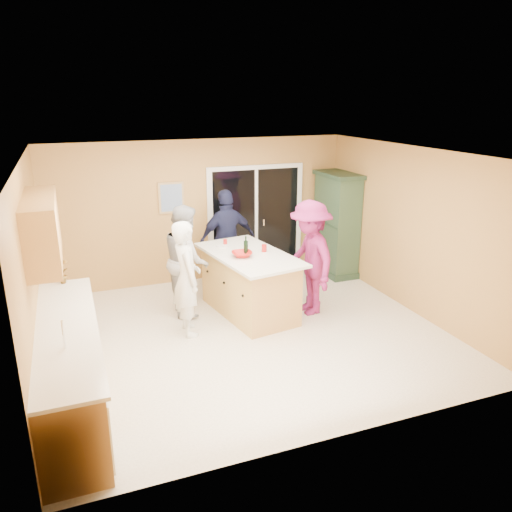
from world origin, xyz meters
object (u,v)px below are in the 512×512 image
object	(u,v)px
kitchen_island	(249,285)
woman_navy	(227,240)
green_hutch	(336,225)
woman_white	(187,278)
woman_grey	(186,259)
woman_magenta	(310,258)

from	to	relation	value
kitchen_island	woman_navy	size ratio (longest dim) A/B	1.14
green_hutch	woman_white	distance (m)	3.64
woman_white	green_hutch	bearing A→B (deg)	-65.39
woman_navy	woman_grey	bearing A→B (deg)	32.05
woman_white	woman_grey	size ratio (longest dim) A/B	0.97
green_hutch	woman_grey	bearing A→B (deg)	-166.27
woman_grey	woman_navy	xyz separation A→B (m)	(0.92, 0.76, 0.02)
woman_magenta	green_hutch	bearing A→B (deg)	137.67
kitchen_island	woman_magenta	distance (m)	1.05
green_hutch	woman_white	bearing A→B (deg)	-155.02
kitchen_island	woman_white	distance (m)	1.18
woman_grey	woman_navy	distance (m)	1.19
woman_white	woman_navy	distance (m)	1.89
woman_magenta	woman_grey	bearing A→B (deg)	-113.09
woman_navy	woman_magenta	world-z (taller)	woman_magenta
kitchen_island	green_hutch	distance (m)	2.58
green_hutch	woman_magenta	world-z (taller)	green_hutch
kitchen_island	woman_magenta	bearing A→B (deg)	-27.49
woman_navy	woman_magenta	distance (m)	1.73
kitchen_island	woman_white	size ratio (longest dim) A/B	1.21
woman_white	woman_grey	world-z (taller)	woman_grey
kitchen_island	woman_navy	distance (m)	1.27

